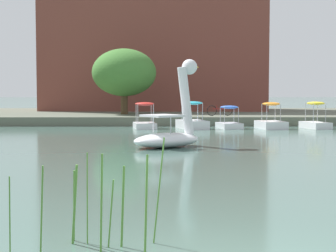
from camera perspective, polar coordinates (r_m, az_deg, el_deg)
shore_bank_far at (r=43.23m, az=0.19°, el=1.13°), size 120.81×19.05×0.56m
swan_boat at (r=21.02m, az=0.29°, el=-0.20°), size 3.17×2.84×3.40m
pedal_boat_red at (r=31.87m, az=-2.45°, el=0.62°), size 1.49×2.18×1.53m
pedal_boat_cyan at (r=31.60m, az=2.53°, el=0.49°), size 1.89×2.63×1.58m
pedal_boat_blue at (r=32.05m, az=6.39°, el=0.51°), size 1.47×2.06×1.33m
pedal_boat_orange at (r=32.02m, az=10.66°, el=0.43°), size 1.64×2.29×1.53m
pedal_boat_yellow at (r=33.02m, az=15.09°, el=0.57°), size 1.50×2.30×1.56m
tree_broadleaf_behind_dock at (r=38.41m, az=-4.59°, el=5.56°), size 4.64×4.92×4.57m
bicycle_parked at (r=36.01m, az=5.40°, el=1.62°), size 1.73×0.44×0.69m
apartment_block at (r=47.72m, az=-1.32°, el=9.70°), size 18.87×9.56×13.31m
reed_clump_foreground at (r=7.41m, az=-7.74°, el=-8.26°), size 2.54×1.13×1.50m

